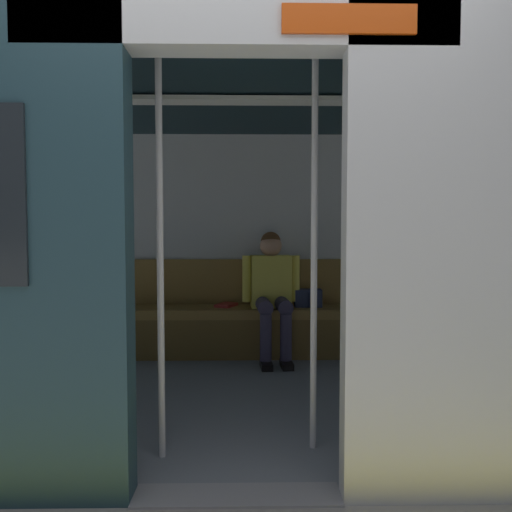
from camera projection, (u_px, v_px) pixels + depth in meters
name	position (u px, v px, depth m)	size (l,w,h in m)	color
ground_plane	(237.00, 497.00, 2.12)	(60.00, 60.00, 0.00)	gray
train_car	(233.00, 185.00, 3.33)	(6.40, 2.92, 2.30)	silver
bench_seat	(243.00, 319.00, 4.51)	(3.16, 0.44, 0.47)	olive
person_seated	(272.00, 286.00, 4.44)	(0.55, 0.69, 1.20)	#D8CC4C
handbag	(308.00, 298.00, 4.55)	(0.26, 0.15, 0.17)	#262D4C
book	(226.00, 305.00, 4.57)	(0.15, 0.22, 0.03)	#B22D2D
grab_pole_door	(160.00, 255.00, 2.44)	(0.04, 0.04, 2.16)	silver
grab_pole_far	(314.00, 254.00, 2.55)	(0.04, 0.04, 2.16)	silver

